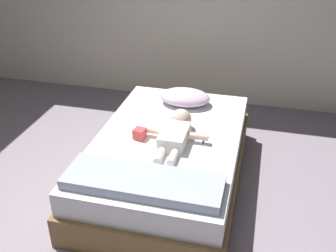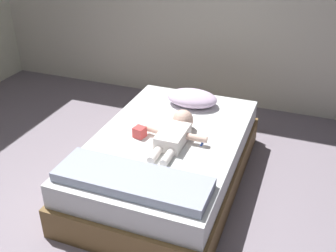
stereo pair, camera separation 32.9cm
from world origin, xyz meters
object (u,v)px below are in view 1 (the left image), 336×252
pillow (185,97)px  toothbrush (204,139)px  toy_block (140,134)px  baby (176,132)px  bed (168,159)px

pillow → toothbrush: size_ratio=3.81×
toothbrush → toy_block: size_ratio=1.21×
baby → toothbrush: 0.24m
bed → toothbrush: (0.30, 0.02, 0.24)m
pillow → toy_block: bearing=-107.0°
pillow → baby: bearing=-83.9°
bed → baby: (0.08, -0.02, 0.30)m
pillow → baby: baby is taller
bed → toothbrush: toothbrush is taller
pillow → toothbrush: (0.30, -0.63, -0.06)m
bed → toy_block: (-0.22, -0.09, 0.28)m
bed → toothbrush: 0.39m
baby → toothbrush: size_ratio=5.33×
toothbrush → bed: bearing=-176.2°
baby → toy_block: bearing=-166.8°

